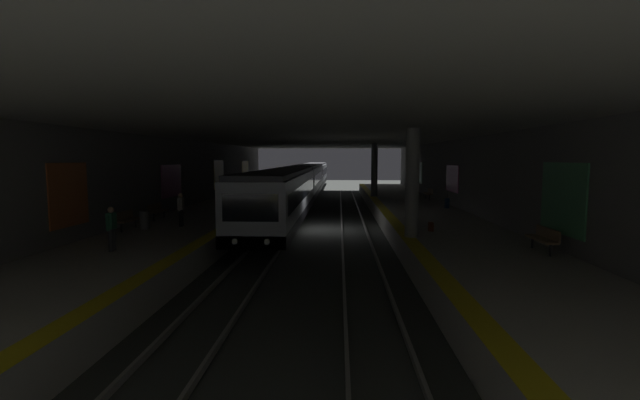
% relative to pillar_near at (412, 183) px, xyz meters
% --- Properties ---
extents(ground_plane, '(120.00, 120.00, 0.00)m').
position_rel_pillar_near_xyz_m(ground_plane, '(7.91, 4.35, -3.33)').
color(ground_plane, '#383A38').
extents(track_left, '(60.00, 1.53, 0.16)m').
position_rel_pillar_near_xyz_m(track_left, '(7.91, 2.15, -3.25)').
color(track_left, gray).
rests_on(track_left, ground).
extents(track_right, '(60.00, 1.53, 0.16)m').
position_rel_pillar_near_xyz_m(track_right, '(7.91, 6.55, -3.25)').
color(track_right, gray).
rests_on(track_right, ground).
extents(platform_left, '(60.00, 5.30, 1.06)m').
position_rel_pillar_near_xyz_m(platform_left, '(7.91, -2.20, -2.80)').
color(platform_left, '#B7B2A8').
rests_on(platform_left, ground).
extents(platform_right, '(60.00, 5.30, 1.06)m').
position_rel_pillar_near_xyz_m(platform_right, '(7.91, 10.90, -2.80)').
color(platform_right, '#B7B2A8').
rests_on(platform_right, ground).
extents(wall_left, '(60.00, 0.56, 5.60)m').
position_rel_pillar_near_xyz_m(wall_left, '(7.92, -5.10, -0.52)').
color(wall_left, slate).
rests_on(wall_left, ground).
extents(wall_right, '(60.00, 0.56, 5.60)m').
position_rel_pillar_near_xyz_m(wall_right, '(7.97, 13.80, -0.52)').
color(wall_right, slate).
rests_on(wall_right, ground).
extents(ceiling_slab, '(60.00, 19.40, 0.40)m').
position_rel_pillar_near_xyz_m(ceiling_slab, '(7.91, 4.35, 2.47)').
color(ceiling_slab, '#ADAAA3').
rests_on(ceiling_slab, wall_left).
extents(pillar_near, '(0.56, 0.56, 4.55)m').
position_rel_pillar_near_xyz_m(pillar_near, '(0.00, 0.00, 0.00)').
color(pillar_near, gray).
rests_on(pillar_near, platform_left).
extents(pillar_far, '(0.56, 0.56, 4.55)m').
position_rel_pillar_near_xyz_m(pillar_far, '(19.57, 0.00, 0.00)').
color(pillar_far, gray).
rests_on(pillar_far, platform_left).
extents(metro_train, '(57.07, 2.83, 3.49)m').
position_rel_pillar_near_xyz_m(metro_train, '(27.14, 6.55, -1.30)').
color(metro_train, '#B7BCC6').
rests_on(metro_train, track_right).
extents(bench_left_near, '(1.70, 0.47, 0.86)m').
position_rel_pillar_near_xyz_m(bench_left_near, '(-2.77, -4.18, -1.75)').
color(bench_left_near, '#262628').
rests_on(bench_left_near, platform_left).
extents(bench_left_mid, '(1.70, 0.47, 0.86)m').
position_rel_pillar_near_xyz_m(bench_left_mid, '(17.00, -4.18, -1.75)').
color(bench_left_mid, '#262628').
rests_on(bench_left_mid, platform_left).
extents(bench_right_near, '(1.70, 0.47, 0.86)m').
position_rel_pillar_near_xyz_m(bench_right_near, '(1.26, 12.88, -1.75)').
color(bench_right_near, '#262628').
rests_on(bench_right_near, platform_right).
extents(bench_right_mid, '(1.70, 0.47, 0.86)m').
position_rel_pillar_near_xyz_m(bench_right_mid, '(4.66, 12.88, -1.75)').
color(bench_right_mid, '#262628').
rests_on(bench_right_mid, platform_right).
extents(person_waiting_near, '(0.60, 0.24, 1.72)m').
position_rel_pillar_near_xyz_m(person_waiting_near, '(19.80, 11.01, -1.33)').
color(person_waiting_near, '#2A2A2A').
rests_on(person_waiting_near, platform_right).
extents(person_walking_mid, '(0.60, 0.22, 1.59)m').
position_rel_pillar_near_xyz_m(person_walking_mid, '(-3.26, 11.17, -1.42)').
color(person_walking_mid, '#3B3B3B').
rests_on(person_walking_mid, platform_right).
extents(person_standing_far, '(0.60, 0.22, 1.62)m').
position_rel_pillar_near_xyz_m(person_standing_far, '(2.39, 10.74, -1.40)').
color(person_standing_far, black).
rests_on(person_standing_far, platform_right).
extents(suitcase_rolling, '(0.36, 0.23, 0.96)m').
position_rel_pillar_near_xyz_m(suitcase_rolling, '(10.77, -4.13, -1.94)').
color(suitcase_rolling, navy).
rests_on(suitcase_rolling, platform_left).
extents(backpack_on_floor, '(0.30, 0.20, 0.40)m').
position_rel_pillar_near_xyz_m(backpack_on_floor, '(1.50, -1.13, -2.08)').
color(backpack_on_floor, maroon).
rests_on(backpack_on_floor, platform_left).
extents(trash_bin, '(0.44, 0.44, 0.85)m').
position_rel_pillar_near_xyz_m(trash_bin, '(1.48, 12.15, -1.85)').
color(trash_bin, '#595B5E').
rests_on(trash_bin, platform_right).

